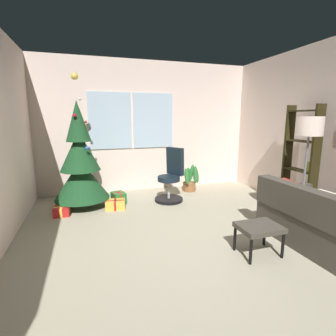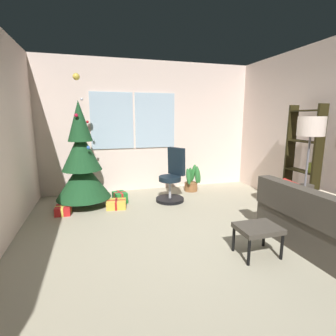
# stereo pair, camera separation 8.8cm
# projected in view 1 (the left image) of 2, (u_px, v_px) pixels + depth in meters

# --- Properties ---
(ground_plane) EXTENTS (4.74, 6.08, 0.10)m
(ground_plane) POSITION_uv_depth(u_px,v_px,m) (205.00, 256.00, 3.17)
(ground_plane) COLOR #A59E85
(wall_back_with_windows) EXTENTS (4.74, 0.12, 2.86)m
(wall_back_with_windows) POSITION_uv_depth(u_px,v_px,m) (147.00, 127.00, 5.76)
(wall_back_with_windows) COLOR beige
(wall_back_with_windows) RESTS_ON ground_plane
(footstool) EXTENTS (0.50, 0.39, 0.38)m
(footstool) POSITION_uv_depth(u_px,v_px,m) (259.00, 229.00, 3.08)
(footstool) COLOR #423C34
(footstool) RESTS_ON ground_plane
(holiday_tree) EXTENTS (0.99, 0.99, 2.40)m
(holiday_tree) POSITION_uv_depth(u_px,v_px,m) (80.00, 164.00, 4.66)
(holiday_tree) COLOR #4C331E
(holiday_tree) RESTS_ON ground_plane
(gift_box_red) EXTENTS (0.26, 0.29, 0.15)m
(gift_box_red) POSITION_uv_depth(u_px,v_px,m) (62.00, 211.00, 4.37)
(gift_box_red) COLOR red
(gift_box_red) RESTS_ON ground_plane
(gift_box_green) EXTENTS (0.29, 0.33, 0.22)m
(gift_box_green) POSITION_uv_depth(u_px,v_px,m) (119.00, 198.00, 4.99)
(gift_box_green) COLOR #1E722D
(gift_box_green) RESTS_ON ground_plane
(gift_box_gold) EXTENTS (0.38, 0.34, 0.16)m
(gift_box_gold) POSITION_uv_depth(u_px,v_px,m) (115.00, 204.00, 4.69)
(gift_box_gold) COLOR gold
(gift_box_gold) RESTS_ON ground_plane
(office_chair) EXTENTS (0.59, 0.57, 1.06)m
(office_chair) POSITION_uv_depth(u_px,v_px,m) (171.00, 180.00, 5.09)
(office_chair) COLOR black
(office_chair) RESTS_ON ground_plane
(bookshelf) EXTENTS (0.18, 0.64, 1.86)m
(bookshelf) POSITION_uv_depth(u_px,v_px,m) (300.00, 167.00, 4.39)
(bookshelf) COLOR black
(bookshelf) RESTS_ON ground_plane
(floor_lamp) EXTENTS (0.37, 0.37, 1.66)m
(floor_lamp) POSITION_uv_depth(u_px,v_px,m) (309.00, 133.00, 3.75)
(floor_lamp) COLOR slate
(floor_lamp) RESTS_ON ground_plane
(potted_plant) EXTENTS (0.42, 0.42, 0.61)m
(potted_plant) POSITION_uv_depth(u_px,v_px,m) (191.00, 180.00, 5.78)
(potted_plant) COLOR brown
(potted_plant) RESTS_ON ground_plane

